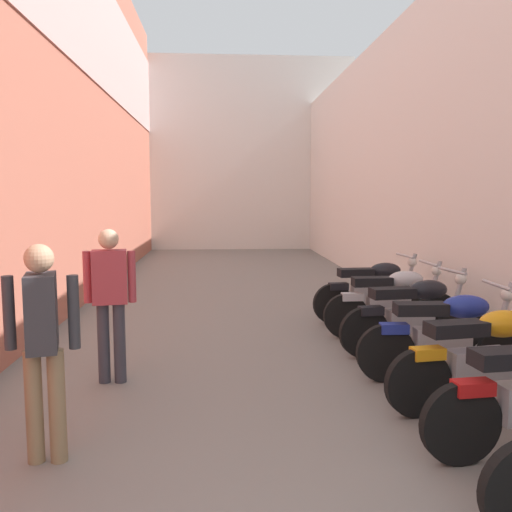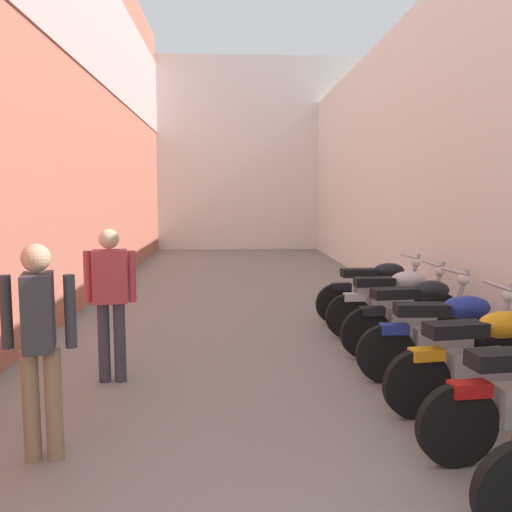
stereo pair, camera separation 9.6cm
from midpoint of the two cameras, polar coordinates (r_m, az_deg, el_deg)
The scene contains 11 objects.
ground_plane at distance 7.80m, azimuth 0.06°, elevation -7.65°, with size 34.78×34.78×0.00m, color slate.
building_left at distance 10.02m, azimuth -18.76°, elevation 16.27°, with size 0.45×18.78×7.26m.
building_right at distance 10.16m, azimuth 16.89°, elevation 9.84°, with size 0.45×18.78×5.10m.
building_far_end at distance 20.00m, azimuth -1.88°, elevation 10.60°, with size 8.62×2.00×6.70m, color silver.
motorcycle_fourth at distance 5.17m, azimuth 23.64°, elevation -9.82°, with size 1.84×0.58×1.04m.
motorcycle_fifth at distance 5.83m, azimuth 20.27°, elevation -7.84°, with size 1.85×0.58×1.04m.
motorcycle_sixth at distance 6.68m, azimuth 17.08°, elevation -5.93°, with size 1.84×0.58×1.04m.
motorcycle_seventh at distance 7.42m, azimuth 14.96°, elevation -4.64°, with size 1.85×0.58×1.04m.
motorcycle_eighth at distance 8.23m, azimuth 13.10°, elevation -3.51°, with size 1.85×0.58×1.04m.
pedestrian_mid_alley at distance 4.09m, azimuth -21.42°, elevation -7.91°, with size 0.52×0.38×1.57m.
pedestrian_further_down at distance 5.60m, azimuth -14.76°, elevation -3.88°, with size 0.52×0.25×1.57m.
Camera 2 is at (-0.36, -0.16, 1.90)m, focal length 37.59 mm.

